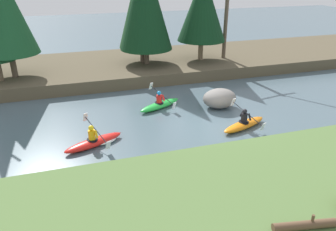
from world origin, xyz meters
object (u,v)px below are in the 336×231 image
kayaker_trailing (96,141)px  driftwood_log (305,225)px  kayaker_lead (244,124)px  kayaker_middle (160,104)px  boulder_midstream (220,98)px

kayaker_trailing → driftwood_log: kayaker_trailing is taller
kayaker_lead → driftwood_log: kayaker_lead is taller
driftwood_log → kayaker_lead: bearing=82.5°
kayaker_middle → boulder_midstream: bearing=-41.4°
kayaker_middle → kayaker_trailing: (-3.82, -3.18, -0.02)m
kayaker_lead → kayaker_middle: bearing=111.7°
kayaker_lead → kayaker_trailing: (-7.04, 0.40, -0.02)m
kayaker_lead → driftwood_log: 7.51m
kayaker_trailing → boulder_midstream: (6.97, 2.28, 0.33)m
kayaker_middle → driftwood_log: size_ratio=1.51×
kayaker_middle → driftwood_log: kayaker_middle is taller
kayaker_trailing → kayaker_middle: bearing=16.9°
boulder_midstream → driftwood_log: driftwood_log is taller
kayaker_middle → boulder_midstream: size_ratio=1.43×
kayaker_lead → kayaker_trailing: size_ratio=1.01×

